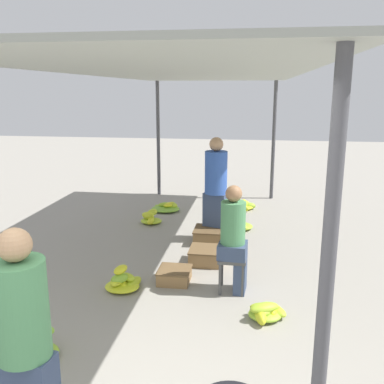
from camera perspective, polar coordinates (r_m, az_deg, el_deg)
canopy_post_front_right at (r=2.43m, az=17.26°, el=-14.43°), size 0.08×0.08×2.65m
canopy_post_back_left at (r=10.11m, az=-4.52°, el=7.04°), size 0.08×0.08×2.65m
canopy_post_back_right at (r=9.86m, az=10.82°, el=6.69°), size 0.08×0.08×2.65m
canopy_tarp at (r=6.04m, az=-0.45°, el=15.63°), size 3.06×8.06×0.04m
vendor_foreground at (r=3.12m, az=-21.44°, el=-18.28°), size 0.38×0.38×1.63m
stool at (r=5.36m, az=5.38°, el=-9.52°), size 0.34×0.34×0.45m
vendor_seated at (r=5.23m, az=5.69°, el=-5.99°), size 0.36×0.36×1.35m
banana_pile_left_0 at (r=4.45m, az=-20.03°, el=-18.37°), size 0.40×0.35×0.33m
banana_pile_left_1 at (r=5.53m, az=-9.17°, el=-11.77°), size 0.44×0.46×0.32m
banana_pile_left_2 at (r=8.88m, az=-3.46°, el=-2.09°), size 0.58×0.51×0.19m
banana_pile_left_3 at (r=8.05m, az=-5.57°, el=-3.49°), size 0.42×0.47×0.27m
banana_pile_right_0 at (r=4.92m, az=9.80°, el=-15.41°), size 0.47×0.52×0.20m
banana_pile_right_1 at (r=9.03m, az=6.94°, el=-1.87°), size 0.47×0.53×0.22m
banana_pile_right_2 at (r=7.78m, az=6.04°, el=-4.38°), size 0.54×0.54×0.19m
crate_near at (r=6.25m, az=1.89°, el=-8.48°), size 0.48×0.48×0.22m
crate_mid at (r=5.68m, az=-2.36°, el=-11.04°), size 0.42×0.42×0.18m
crate_far at (r=7.05m, az=2.45°, el=-5.82°), size 0.53×0.53×0.24m
shopper_walking_mid at (r=6.99m, az=3.19°, el=0.58°), size 0.46×0.46×1.71m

